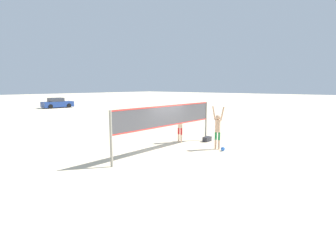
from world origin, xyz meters
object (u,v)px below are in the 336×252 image
at_px(volleyball, 223,149).
at_px(gear_bag, 207,139).
at_px(volleyball_net, 168,119).
at_px(player_spiker, 218,127).
at_px(player_blocker, 180,124).
at_px(parked_car_near, 57,103).

relative_size(volleyball, gear_bag, 0.39).
distance_m(volleyball_net, player_spiker, 2.67).
relative_size(player_blocker, parked_car_near, 0.47).
distance_m(player_spiker, player_blocker, 2.55).
xyz_separation_m(player_blocker, parked_car_near, (7.27, 29.35, -0.45)).
xyz_separation_m(player_spiker, gear_bag, (1.33, 1.46, -1.06)).
bearing_deg(player_spiker, volleyball, 160.54).
bearing_deg(player_spiker, volleyball_net, 47.91).
height_order(player_spiker, parked_car_near, player_spiker).
relative_size(volleyball_net, volleyball, 33.64).
distance_m(player_spiker, parked_car_near, 32.73).
distance_m(player_spiker, volleyball, 1.18).
height_order(volleyball, gear_bag, gear_bag).
distance_m(volleyball_net, parked_car_near, 31.54).
bearing_deg(volleyball, volleyball_net, 129.49).
distance_m(player_spiker, gear_bag, 2.24).
bearing_deg(player_blocker, volleyball, -3.92).
height_order(gear_bag, parked_car_near, parked_car_near).
bearing_deg(parked_car_near, player_blocker, -97.92).
bearing_deg(volleyball, player_blocker, 86.08).
xyz_separation_m(volleyball, gear_bag, (1.48, 1.88, 0.03)).
xyz_separation_m(gear_bag, parked_car_near, (6.00, 30.43, 0.54)).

